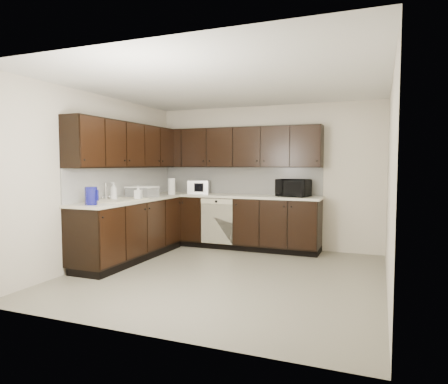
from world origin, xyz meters
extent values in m
plane|color=gray|center=(0.00, 0.00, 0.00)|extent=(4.00, 4.00, 0.00)
plane|color=white|center=(0.00, 0.00, 2.50)|extent=(4.00, 4.00, 0.00)
cube|color=beige|center=(0.00, 2.00, 1.25)|extent=(4.00, 0.02, 2.50)
cube|color=beige|center=(-2.00, 0.00, 1.25)|extent=(0.02, 4.00, 2.50)
cube|color=beige|center=(2.00, 0.00, 1.25)|extent=(0.02, 4.00, 2.50)
cube|color=beige|center=(0.00, -2.00, 1.25)|extent=(4.00, 0.02, 2.50)
cube|color=black|center=(-0.50, 1.70, 0.45)|extent=(3.00, 0.60, 0.90)
cube|color=black|center=(-1.70, 0.30, 0.45)|extent=(0.60, 2.20, 0.90)
cube|color=black|center=(-0.50, 1.73, 0.05)|extent=(3.00, 0.54, 0.10)
cube|color=black|center=(-1.67, 0.30, 0.05)|extent=(0.54, 2.20, 0.10)
cube|color=beige|center=(-0.50, 1.70, 0.92)|extent=(3.03, 0.63, 0.04)
cube|color=beige|center=(-1.70, 0.30, 0.92)|extent=(0.63, 2.23, 0.04)
cube|color=silver|center=(-0.50, 1.99, 1.18)|extent=(3.00, 0.02, 0.48)
cube|color=silver|center=(-1.99, 0.60, 1.18)|extent=(0.02, 2.80, 0.48)
cube|color=black|center=(-0.50, 1.83, 1.77)|extent=(3.00, 0.33, 0.70)
cube|color=black|center=(-1.83, 0.43, 1.77)|extent=(0.33, 2.47, 0.70)
cube|color=beige|center=(-0.70, 1.41, 0.50)|extent=(0.58, 0.02, 0.78)
cube|color=beige|center=(-0.70, 1.40, 0.84)|extent=(0.58, 0.03, 0.08)
cylinder|color=black|center=(-0.70, 1.39, 0.84)|extent=(0.04, 0.02, 0.04)
cube|color=beige|center=(-1.68, 0.00, 0.95)|extent=(0.54, 0.82, 0.03)
cube|color=beige|center=(-1.68, -0.20, 0.86)|extent=(0.42, 0.34, 0.16)
cube|color=beige|center=(-1.68, 0.20, 0.86)|extent=(0.42, 0.34, 0.16)
cylinder|color=silver|center=(-1.90, 0.00, 1.07)|extent=(0.03, 0.03, 0.26)
cylinder|color=silver|center=(-1.85, 0.00, 1.19)|extent=(0.14, 0.02, 0.02)
cylinder|color=#B2B2B7|center=(-1.68, -0.20, 0.89)|extent=(0.20, 0.20, 0.10)
imported|color=black|center=(0.56, 1.68, 1.08)|extent=(0.57, 0.44, 0.29)
imported|color=gray|center=(-1.48, 0.22, 1.05)|extent=(0.12, 0.12, 0.22)
imported|color=gray|center=(-1.77, 0.02, 1.08)|extent=(0.13, 0.13, 0.27)
cube|color=silver|center=(-1.20, 1.76, 1.06)|extent=(0.44, 0.38, 0.24)
cube|color=silver|center=(-1.66, 0.61, 1.03)|extent=(0.46, 0.35, 0.17)
cylinder|color=#0E0F87|center=(-1.64, -0.63, 1.06)|extent=(0.18, 0.18, 0.24)
cylinder|color=#0B826E|center=(-1.52, 1.35, 1.04)|extent=(0.12, 0.12, 0.21)
cylinder|color=silver|center=(-1.54, 1.35, 1.08)|extent=(0.16, 0.16, 0.28)
camera|label=1|loc=(1.90, -4.86, 1.48)|focal=32.00mm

